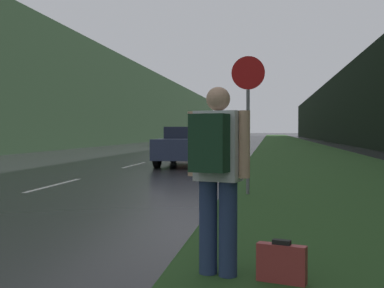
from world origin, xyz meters
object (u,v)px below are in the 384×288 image
(suitcase, at_px, (282,264))
(stop_sign, at_px, (248,110))
(delivery_truck, at_px, (230,128))
(car_passing_near, at_px, (189,145))
(hitchhiker_with_backpack, at_px, (216,168))
(car_oncoming, at_px, (183,138))
(car_passing_far, at_px, (221,140))

(suitcase, bearing_deg, stop_sign, 111.71)
(delivery_truck, bearing_deg, car_passing_near, -86.57)
(stop_sign, height_order, hitchhiker_with_backpack, stop_sign)
(stop_sign, relative_size, delivery_truck, 0.34)
(stop_sign, xyz_separation_m, car_passing_near, (-2.63, 8.38, -0.99))
(stop_sign, distance_m, delivery_truck, 78.98)
(stop_sign, xyz_separation_m, car_oncoming, (-6.85, 30.53, -1.03))
(car_passing_near, relative_size, car_passing_far, 1.03)
(stop_sign, relative_size, suitcase, 6.55)
(hitchhiker_with_backpack, relative_size, car_oncoming, 0.41)
(hitchhiker_with_backpack, distance_m, car_oncoming, 36.84)
(hitchhiker_with_backpack, relative_size, car_passing_near, 0.36)
(hitchhiker_with_backpack, xyz_separation_m, car_passing_near, (-2.60, 14.05, -0.23))
(suitcase, height_order, car_passing_near, car_passing_near)
(car_oncoming, bearing_deg, car_passing_far, -66.78)
(car_passing_near, xyz_separation_m, car_oncoming, (-4.22, 22.15, -0.04))
(suitcase, distance_m, car_passing_near, 14.51)
(hitchhiker_with_backpack, bearing_deg, car_oncoming, 116.98)
(stop_sign, height_order, delivery_truck, delivery_truck)
(car_oncoming, bearing_deg, suitcase, -78.49)
(suitcase, distance_m, car_oncoming, 37.05)
(delivery_truck, bearing_deg, hitchhiker_with_backpack, -85.38)
(hitchhiker_with_backpack, distance_m, car_passing_far, 26.50)
(hitchhiker_with_backpack, height_order, delivery_truck, delivery_truck)
(hitchhiker_with_backpack, bearing_deg, suitcase, 6.01)
(stop_sign, distance_m, car_passing_near, 8.84)
(car_passing_far, bearing_deg, stop_sign, 97.24)
(suitcase, height_order, car_oncoming, car_oncoming)
(hitchhiker_with_backpack, bearing_deg, delivery_truck, 110.93)
(hitchhiker_with_backpack, xyz_separation_m, delivery_truck, (-6.82, 84.36, 0.81))
(car_passing_far, bearing_deg, delivery_truck, -85.84)
(stop_sign, bearing_deg, car_passing_near, 107.44)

